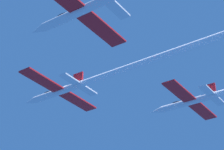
# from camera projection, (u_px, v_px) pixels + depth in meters

# --- Properties ---
(jet_lead) EXTENTS (19.35, 55.62, 3.20)m
(jet_lead) POSITION_uv_depth(u_px,v_px,m) (124.00, 69.00, 73.68)
(jet_lead) COLOR white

